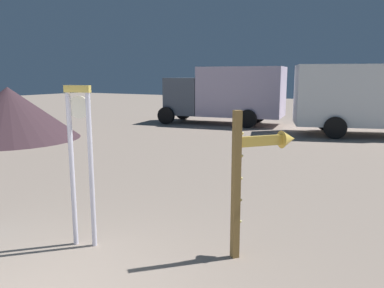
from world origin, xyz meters
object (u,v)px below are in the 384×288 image
at_px(box_truck_far, 227,93).
at_px(dome_tent, 9,113).
at_px(box_truck_near, 367,97).
at_px(arrow_sign, 258,163).
at_px(standing_clock, 81,154).

height_order(box_truck_far, dome_tent, box_truck_far).
xyz_separation_m(box_truck_near, dome_tent, (-12.34, -8.03, -0.58)).
distance_m(arrow_sign, box_truck_near, 12.78).
distance_m(arrow_sign, box_truck_far, 14.98).
height_order(arrow_sign, box_truck_far, box_truck_far).
bearing_deg(box_truck_far, arrow_sign, -64.25).
distance_m(box_truck_near, dome_tent, 14.73).
bearing_deg(dome_tent, standing_clock, -30.44).
relative_size(standing_clock, dome_tent, 0.44).
height_order(arrow_sign, dome_tent, dome_tent).
bearing_deg(arrow_sign, dome_tent, 158.58).
xyz_separation_m(arrow_sign, dome_tent, (-12.11, 4.75, -0.29)).
relative_size(arrow_sign, dome_tent, 0.38).
xyz_separation_m(arrow_sign, box_truck_far, (-6.51, 13.49, 0.28)).
bearing_deg(arrow_sign, standing_clock, -157.17).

